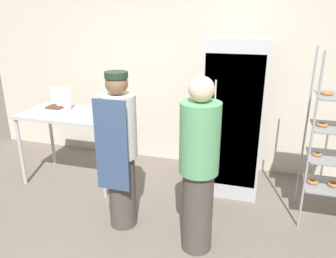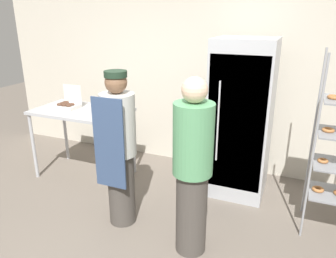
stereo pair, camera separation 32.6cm
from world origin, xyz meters
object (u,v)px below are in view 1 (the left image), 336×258
donut_box (56,108)px  person_baker (120,151)px  blender_pitcher (108,106)px  person_customer (199,167)px  refrigerator (234,117)px

donut_box → person_baker: size_ratio=0.18×
blender_pitcher → person_customer: person_customer is taller
refrigerator → blender_pitcher: refrigerator is taller
refrigerator → person_customer: refrigerator is taller
blender_pitcher → person_baker: size_ratio=0.19×
blender_pitcher → person_customer: 1.55m
donut_box → blender_pitcher: bearing=-1.1°
refrigerator → person_customer: 1.27m
refrigerator → person_baker: (-0.97, -1.12, -0.09)m
person_customer → donut_box: bearing=156.3°
donut_box → blender_pitcher: 0.73m
refrigerator → blender_pitcher: size_ratio=6.23×
person_baker → person_customer: bearing=-9.8°
refrigerator → person_customer: size_ratio=1.14×
blender_pitcher → person_customer: size_ratio=0.18×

